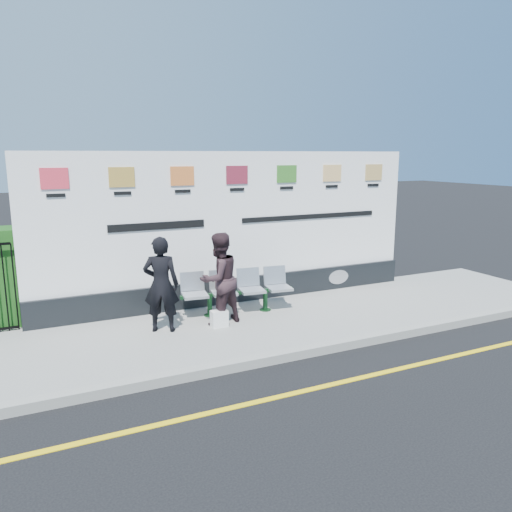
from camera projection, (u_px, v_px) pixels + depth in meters
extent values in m
plane|color=black|center=(316.00, 389.00, 6.65)|extent=(80.00, 80.00, 0.00)
cube|color=gray|center=(241.00, 327.00, 8.85)|extent=(14.00, 3.00, 0.12)
cube|color=gray|center=(280.00, 357.00, 7.52)|extent=(14.00, 0.18, 0.14)
cube|color=yellow|center=(316.00, 388.00, 6.65)|extent=(14.00, 0.10, 0.01)
cube|color=black|center=(236.00, 288.00, 10.19)|extent=(8.00, 0.30, 0.50)
cube|color=white|center=(236.00, 216.00, 9.89)|extent=(8.00, 0.14, 2.50)
imported|color=black|center=(161.00, 284.00, 8.32)|extent=(0.70, 0.59, 1.63)
imported|color=#322025|center=(219.00, 279.00, 8.68)|extent=(0.95, 0.85, 1.63)
cube|color=black|center=(224.00, 286.00, 9.24)|extent=(0.26, 0.18, 0.19)
cube|color=white|center=(219.00, 319.00, 8.65)|extent=(0.29, 0.17, 0.29)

